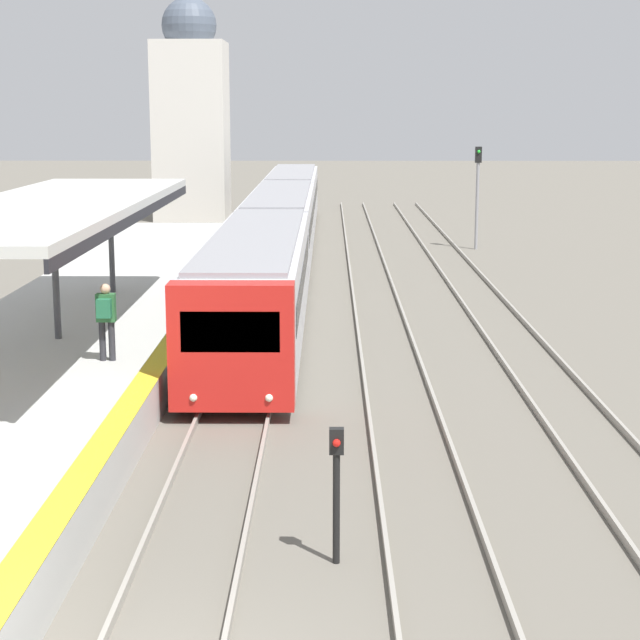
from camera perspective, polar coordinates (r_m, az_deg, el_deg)
platform_canopy at (r=25.33m, az=-14.00°, el=5.85°), size 4.00×16.17×3.21m
person_on_platform at (r=23.09m, az=-11.35°, el=0.24°), size 0.40×0.40×1.66m
train_near at (r=42.76m, az=-2.13°, el=5.09°), size 2.52×44.05×2.94m
signal_post_near at (r=14.76m, az=0.88°, el=-8.57°), size 0.20×0.21×1.94m
signal_mast_far at (r=48.22m, az=8.40°, el=7.17°), size 0.28×0.29×4.54m
distant_domed_building at (r=61.47m, az=-6.89°, el=10.78°), size 4.00×4.00×12.22m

